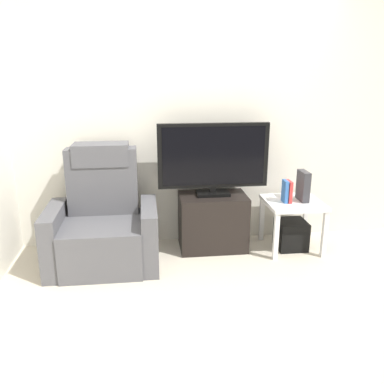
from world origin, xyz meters
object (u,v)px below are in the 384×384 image
tv_stand (213,222)px  television (213,158)px  subwoofer_box (291,234)px  book_middle (289,191)px  side_table (293,209)px  book_leftmost (285,191)px  recliner_armchair (103,224)px  game_console (303,186)px

tv_stand → television: bearing=90.0°
television → subwoofer_box: (0.78, -0.12, -0.78)m
subwoofer_box → book_middle: (-0.06, -0.02, 0.46)m
side_table → subwoofer_box: size_ratio=1.89×
television → book_leftmost: bearing=-11.8°
tv_stand → subwoofer_box: bearing=-7.6°
recliner_armchair → subwoofer_box: size_ratio=3.79×
subwoofer_box → book_middle: bearing=-162.1°
side_table → book_middle: bearing=-162.1°
game_console → book_leftmost: bearing=-171.0°
side_table → subwoofer_box: 0.27m
television → tv_stand: bearing=-90.0°
television → recliner_armchair: (-1.05, -0.22, -0.55)m
book_leftmost → television: bearing=168.2°
tv_stand → side_table: size_ratio=1.22×
television → side_table: television is taller
recliner_armchair → subwoofer_box: (1.83, 0.09, -0.23)m
recliner_armchair → book_leftmost: 1.75m
book_middle → subwoofer_box: bearing=17.9°
tv_stand → book_middle: (0.72, -0.12, 0.32)m
book_leftmost → side_table: bearing=11.3°
recliner_armchair → game_console: size_ratio=3.66×
subwoofer_box → game_console: (0.09, 0.01, 0.50)m
subwoofer_box → side_table: bearing=180.0°
side_table → tv_stand: bearing=172.4°
television → side_table: 0.94m
recliner_armchair → book_middle: bearing=7.0°
television → book_leftmost: (0.68, -0.14, -0.32)m
television → recliner_armchair: bearing=-168.4°
tv_stand → side_table: tv_stand is taller
book_middle → book_leftmost: bearing=180.0°
recliner_armchair → book_middle: size_ratio=5.10×
side_table → game_console: (0.09, 0.01, 0.23)m
television → recliner_armchair: 1.21m
side_table → subwoofer_box: (0.00, 0.00, -0.27)m
recliner_armchair → subwoofer_box: bearing=7.5°
book_middle → tv_stand: bearing=170.2°
tv_stand → television: size_ratio=0.62×
subwoofer_box → book_leftmost: book_leftmost is taller
tv_stand → book_leftmost: bearing=-10.3°
side_table → book_middle: book_middle is taller
recliner_armchair → book_middle: 1.79m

